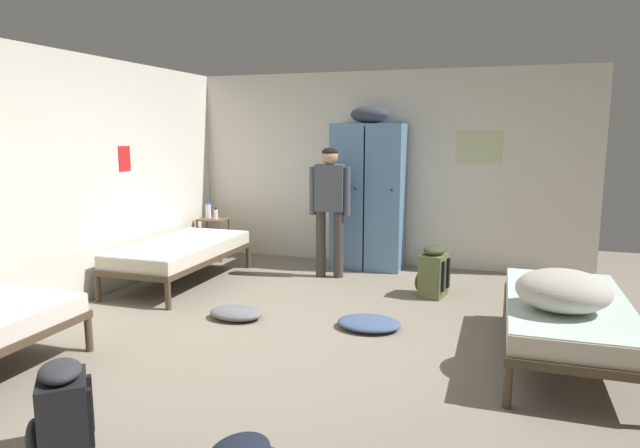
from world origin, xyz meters
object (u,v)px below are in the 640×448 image
Objects in this scene: shelf_unit at (213,235)px; clothes_pile_denim at (369,323)px; locker_bank at (369,193)px; bed_left_rear at (181,251)px; water_bottle at (208,211)px; bedding_heap at (563,290)px; person_traveler at (330,200)px; bed_right at (567,313)px; backpack_black at (61,414)px; lotion_bottle at (216,214)px; clothes_pile_grey at (236,313)px; backpack_olive at (433,272)px.

clothes_pile_denim is at bearing -37.23° from shelf_unit.
bed_left_rear is at bearing -142.72° from locker_bank.
bedding_heap is at bearing -31.20° from water_bottle.
bedding_heap is 1.12× the size of clothes_pile_denim.
bedding_heap is (2.07, -2.79, -0.33)m from locker_bank.
bed_left_rear is at bearing 161.48° from clothes_pile_denim.
locker_bank is 9.08× the size of water_bottle.
water_bottle reaches higher than shelf_unit.
bed_left_rear is at bearing 161.13° from bedding_heap.
person_traveler reaches higher than bedding_heap.
water_bottle reaches higher than bed_right.
bed_right is 3.30× the size of clothes_pile_denim.
backpack_black is (1.35, -3.32, -0.12)m from bed_left_rear.
person_traveler reaches higher than bed_left_rear.
lotion_bottle reaches higher than shelf_unit.
backpack_black reaches higher than clothes_pile_grey.
shelf_unit reaches higher than backpack_olive.
clothes_pile_grey is (1.51, -2.20, -0.62)m from water_bottle.
bed_left_rear is 1.85m from person_traveler.
lotion_bottle is 0.29× the size of backpack_olive.
backpack_black is 0.96× the size of clothes_pile_denim.
bed_left_rear reaches higher than clothes_pile_grey.
locker_bank reaches higher than backpack_black.
bed_left_rear is 3.66× the size of clothes_pile_grey.
person_traveler is 1.81m from lotion_bottle.
backpack_black is at bearing -69.86° from water_bottle.
bed_left_rear is 1.23m from lotion_bottle.
backpack_black is at bearing -113.55° from clothes_pile_denim.
bed_right is 11.77× the size of lotion_bottle.
water_bottle is 0.16m from lotion_bottle.
person_traveler is at bearing -13.02° from water_bottle.
backpack_black is at bearing -67.95° from bed_left_rear.
person_traveler reaches higher than backpack_black.
bed_right is (4.28, -2.28, 0.04)m from shelf_unit.
clothes_pile_denim is (2.77, -2.06, -0.62)m from water_bottle.
backpack_olive reaches higher than bed_left_rear.
shelf_unit is 4.95m from bedding_heap.
locker_bank is 1.32× the size of person_traveler.
water_bottle reaches higher than clothes_pile_grey.
bedding_heap is at bearing -18.87° from bed_left_rear.
locker_bank is at bearing 132.29° from backpack_olive.
shelf_unit reaches higher than backpack_black.
locker_bank is 3.34m from bed_right.
backpack_black and backpack_olive have the same top height.
locker_bank reaches higher than lotion_bottle.
bedding_heap is (4.21, -2.58, 0.29)m from shelf_unit.
shelf_unit reaches higher than bed_left_rear.
lotion_bottle is 3.35m from clothes_pile_denim.
locker_bank reaches higher than bed_right.
locker_bank is 12.82× the size of lotion_bottle.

